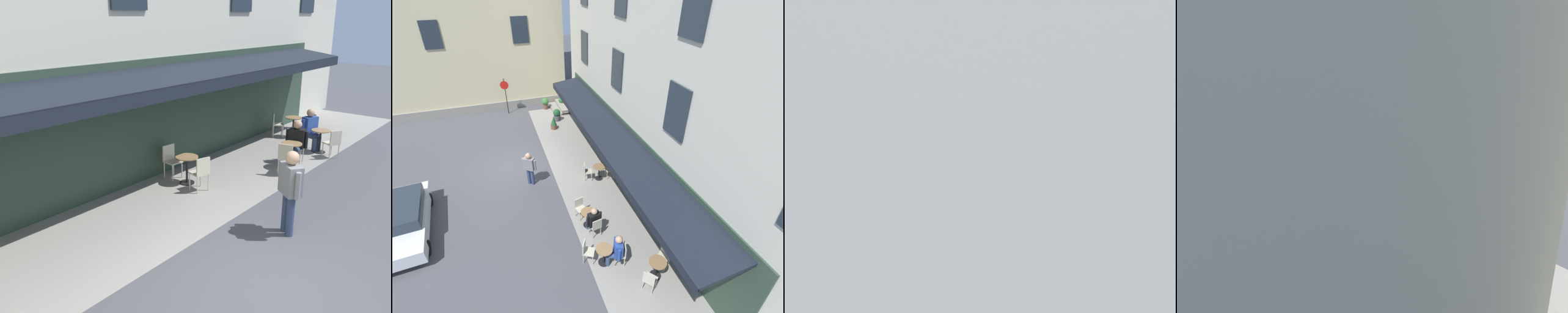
{
  "view_description": "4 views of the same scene",
  "coord_description": "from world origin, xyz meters",
  "views": [
    {
      "loc": [
        5.17,
        2.76,
        4.2
      ],
      "look_at": [
        -1.27,
        -2.62,
        1.34
      ],
      "focal_mm": 37.75,
      "sensor_mm": 36.0,
      "label": 1
    },
    {
      "loc": [
        -13.35,
        0.35,
        8.97
      ],
      "look_at": [
        -1.94,
        -3.5,
        1.1
      ],
      "focal_mm": 26.45,
      "sensor_mm": 36.0,
      "label": 2
    },
    {
      "loc": [
        -14.83,
        -10.67,
        4.79
      ],
      "look_at": [
        -0.2,
        -2.5,
        0.85
      ],
      "focal_mm": 38.56,
      "sensor_mm": 36.0,
      "label": 3
    },
    {
      "loc": [
        8.82,
        -10.89,
        6.18
      ],
      "look_at": [
        -1.34,
        -2.66,
        1.2
      ],
      "focal_mm": 41.76,
      "sensor_mm": 36.0,
      "label": 4
    }
  ],
  "objects": [
    {
      "name": "cafe_chair_cream_under_awning",
      "position": [
        -8.67,
        -3.34,
        0.55
      ],
      "size": [
        0.56,
        0.56,
        0.91
      ],
      "color": "beige",
      "rests_on": "ground_plane"
    },
    {
      "name": "parked_car_white",
      "position": [
        -3.31,
        4.68,
        0.71
      ],
      "size": [
        4.42,
        2.12,
        1.33
      ],
      "color": "silver",
      "rests_on": "ground_plane"
    },
    {
      "name": "cafe_chair_cream_kerbside",
      "position": [
        -7.93,
        -4.36,
        0.55
      ],
      "size": [
        0.56,
        0.56,
        0.91
      ],
      "color": "beige",
      "rests_on": "ground_plane"
    },
    {
      "name": "cafe_table_near_entrance",
      "position": [
        -7.22,
        -2.33,
        0.49
      ],
      "size": [
        0.6,
        0.6,
        0.75
      ],
      "color": "black",
      "rests_on": "ground_plane"
    },
    {
      "name": "back_alley_steps",
      "position": [
        6.6,
        -4.59,
        0.24
      ],
      "size": [
        2.4,
        1.75,
        0.6
      ],
      "color": "gray",
      "rests_on": "ground_plane"
    },
    {
      "name": "no_parking_sign",
      "position": [
        7.06,
        -0.37,
        1.79
      ],
      "size": [
        0.16,
        0.57,
        2.6
      ],
      "color": "black",
      "rests_on": "ground_plane"
    },
    {
      "name": "potted_plant_entrance_left",
      "position": [
        6.99,
        -3.14,
        0.51
      ],
      "size": [
        0.52,
        0.52,
        0.86
      ],
      "color": "brown",
      "rests_on": "ground_plane"
    },
    {
      "name": "cafe_table_streetside",
      "position": [
        -2.46,
        -3.92,
        0.49
      ],
      "size": [
        0.6,
        0.6,
        0.75
      ],
      "color": "black",
      "rests_on": "ground_plane"
    },
    {
      "name": "sidewalk_cafe_terrace",
      "position": [
        -3.25,
        -3.4,
        0.0
      ],
      "size": [
        20.5,
        3.2,
        0.01
      ],
      "primitive_type": "cube",
      "color": "gray",
      "rests_on": "ground_plane"
    },
    {
      "name": "seated_patron_in_blue",
      "position": [
        -7.35,
        -2.72,
        0.72
      ],
      "size": [
        0.68,
        0.66,
        1.35
      ],
      "color": "navy",
      "rests_on": "ground_plane"
    },
    {
      "name": "seated_companion_in_black",
      "position": [
        -5.71,
        -2.45,
        0.7
      ],
      "size": [
        0.6,
        0.67,
        1.32
      ],
      "color": "navy",
      "rests_on": "ground_plane"
    },
    {
      "name": "walking_pedestrian_in_grey",
      "position": [
        -1.76,
        -0.6,
        1.03
      ],
      "size": [
        0.54,
        0.61,
        1.76
      ],
      "color": "navy",
      "rests_on": "ground_plane"
    },
    {
      "name": "cafe_table_mid_terrace",
      "position": [
        -8.29,
        -3.84,
        0.49
      ],
      "size": [
        0.6,
        0.6,
        0.75
      ],
      "color": "black",
      "rests_on": "ground_plane"
    },
    {
      "name": "potted_plant_under_sign",
      "position": [
        4.77,
        -3.49,
        0.43
      ],
      "size": [
        0.51,
        0.51,
        0.84
      ],
      "color": "#4C4C51",
      "rests_on": "ground_plane"
    },
    {
      "name": "cafe_chair_cream_corner_right",
      "position": [
        -7.41,
        -2.93,
        0.55
      ],
      "size": [
        0.5,
        0.5,
        0.91
      ],
      "color": "beige",
      "rests_on": "ground_plane"
    },
    {
      "name": "cafe_building_facade",
      "position": [
        -4.0,
        -9.49,
        7.49
      ],
      "size": [
        20.0,
        10.7,
        15.0
      ],
      "color": "beige",
      "rests_on": "ground_plane"
    },
    {
      "name": "cafe_chair_cream_by_window",
      "position": [
        -2.52,
        -4.55,
        0.55
      ],
      "size": [
        0.44,
        0.44,
        0.91
      ],
      "color": "beige",
      "rests_on": "ground_plane"
    },
    {
      "name": "cafe_chair_cream_near_door",
      "position": [
        -4.69,
        -2.22,
        0.55
      ],
      "size": [
        0.49,
        0.49,
        0.91
      ],
      "color": "beige",
      "rests_on": "ground_plane"
    },
    {
      "name": "cafe_chair_cream_back_row",
      "position": [
        -2.3,
        -3.31,
        0.55
      ],
      "size": [
        0.49,
        0.49,
        0.91
      ],
      "color": "beige",
      "rests_on": "ground_plane"
    },
    {
      "name": "cafe_chair_cream_corner_left",
      "position": [
        -5.92,
        -2.49,
        0.55
      ],
      "size": [
        0.46,
        0.46,
        0.91
      ],
      "color": "beige",
      "rests_on": "ground_plane"
    },
    {
      "name": "potted_plant_by_steps",
      "position": [
        3.6,
        -2.99,
        0.43
      ],
      "size": [
        0.41,
        0.41,
        0.87
      ],
      "color": "brown",
      "rests_on": "ground_plane"
    },
    {
      "name": "cafe_table_far_end",
      "position": [
        -5.3,
        -2.38,
        0.49
      ],
      "size": [
        0.6,
        0.6,
        0.75
      ],
      "color": "black",
      "rests_on": "ground_plane"
    },
    {
      "name": "ground_plane",
      "position": [
        0.0,
        0.0,
        0.0
      ],
      "size": [
        70.0,
        70.0,
        0.0
      ],
      "primitive_type": "plane",
      "color": "#4C4C51"
    },
    {
      "name": "cafe_chair_cream_facing_street",
      "position": [
        -6.91,
        -1.78,
        0.55
      ],
      "size": [
        0.54,
        0.54,
        0.91
      ],
      "color": "beige",
      "rests_on": "ground_plane"
    },
    {
      "name": "potted_plant_mid_terrace",
      "position": [
        6.99,
        -4.39,
        0.4
      ],
      "size": [
        0.45,
        0.45,
        0.78
      ],
      "color": "brown",
      "rests_on": "ground_plane"
    }
  ]
}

